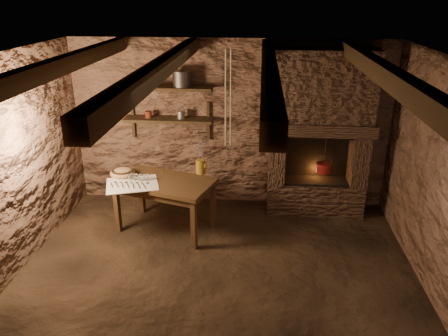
# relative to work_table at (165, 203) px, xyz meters

# --- Properties ---
(floor) EXTENTS (4.50, 4.50, 0.00)m
(floor) POSITION_rel_work_table_xyz_m (0.77, -1.05, -0.38)
(floor) COLOR black
(floor) RESTS_ON ground
(back_wall) EXTENTS (4.50, 0.04, 2.40)m
(back_wall) POSITION_rel_work_table_xyz_m (0.77, 0.95, 0.82)
(back_wall) COLOR #482E22
(back_wall) RESTS_ON floor
(front_wall) EXTENTS (4.50, 0.04, 2.40)m
(front_wall) POSITION_rel_work_table_xyz_m (0.77, -3.05, 0.82)
(front_wall) COLOR #482E22
(front_wall) RESTS_ON floor
(left_wall) EXTENTS (0.04, 4.00, 2.40)m
(left_wall) POSITION_rel_work_table_xyz_m (-1.48, -1.05, 0.82)
(left_wall) COLOR #482E22
(left_wall) RESTS_ON floor
(right_wall) EXTENTS (0.04, 4.00, 2.40)m
(right_wall) POSITION_rel_work_table_xyz_m (3.02, -1.05, 0.82)
(right_wall) COLOR #482E22
(right_wall) RESTS_ON floor
(ceiling) EXTENTS (4.50, 4.00, 0.04)m
(ceiling) POSITION_rel_work_table_xyz_m (0.77, -1.05, 2.02)
(ceiling) COLOR black
(ceiling) RESTS_ON back_wall
(beam_far_left) EXTENTS (0.14, 3.95, 0.16)m
(beam_far_left) POSITION_rel_work_table_xyz_m (-0.73, -1.05, 1.93)
(beam_far_left) COLOR black
(beam_far_left) RESTS_ON ceiling
(beam_mid_left) EXTENTS (0.14, 3.95, 0.16)m
(beam_mid_left) POSITION_rel_work_table_xyz_m (0.27, -1.05, 1.93)
(beam_mid_left) COLOR black
(beam_mid_left) RESTS_ON ceiling
(beam_mid_right) EXTENTS (0.14, 3.95, 0.16)m
(beam_mid_right) POSITION_rel_work_table_xyz_m (1.27, -1.05, 1.93)
(beam_mid_right) COLOR black
(beam_mid_right) RESTS_ON ceiling
(beam_far_right) EXTENTS (0.14, 3.95, 0.16)m
(beam_far_right) POSITION_rel_work_table_xyz_m (2.27, -1.05, 1.93)
(beam_far_right) COLOR black
(beam_far_right) RESTS_ON ceiling
(shelf_lower) EXTENTS (1.25, 0.30, 0.04)m
(shelf_lower) POSITION_rel_work_table_xyz_m (-0.08, 0.79, 0.92)
(shelf_lower) COLOR black
(shelf_lower) RESTS_ON back_wall
(shelf_upper) EXTENTS (1.25, 0.30, 0.04)m
(shelf_upper) POSITION_rel_work_table_xyz_m (-0.08, 0.79, 1.37)
(shelf_upper) COLOR black
(shelf_upper) RESTS_ON back_wall
(hearth) EXTENTS (1.43, 0.51, 2.30)m
(hearth) POSITION_rel_work_table_xyz_m (2.02, 0.72, 0.85)
(hearth) COLOR #39271C
(hearth) RESTS_ON floor
(work_table) EXTENTS (1.40, 1.05, 0.71)m
(work_table) POSITION_rel_work_table_xyz_m (0.00, 0.00, 0.00)
(work_table) COLOR #382613
(work_table) RESTS_ON floor
(linen_cloth) EXTENTS (0.76, 0.68, 0.01)m
(linen_cloth) POSITION_rel_work_table_xyz_m (-0.38, -0.16, 0.33)
(linen_cloth) COLOR white
(linen_cloth) RESTS_ON work_table
(pewter_cutlery_row) EXTENTS (0.57, 0.36, 0.01)m
(pewter_cutlery_row) POSITION_rel_work_table_xyz_m (-0.38, -0.18, 0.34)
(pewter_cutlery_row) COLOR gray
(pewter_cutlery_row) RESTS_ON linen_cloth
(drinking_glasses) EXTENTS (0.20, 0.06, 0.08)m
(drinking_glasses) POSITION_rel_work_table_xyz_m (-0.36, -0.03, 0.38)
(drinking_glasses) COLOR white
(drinking_glasses) RESTS_ON linen_cloth
(stoneware_jug) EXTENTS (0.14, 0.13, 0.44)m
(stoneware_jug) POSITION_rel_work_table_xyz_m (0.44, 0.28, 0.52)
(stoneware_jug) COLOR olive
(stoneware_jug) RESTS_ON work_table
(wooden_bowl) EXTENTS (0.34, 0.34, 0.12)m
(wooden_bowl) POSITION_rel_work_table_xyz_m (-0.58, 0.12, 0.37)
(wooden_bowl) COLOR olive
(wooden_bowl) RESTS_ON work_table
(iron_stockpot) EXTENTS (0.28, 0.28, 0.19)m
(iron_stockpot) POSITION_rel_work_table_xyz_m (0.14, 0.79, 1.49)
(iron_stockpot) COLOR #2C2927
(iron_stockpot) RESTS_ON shelf_upper
(tin_pan) EXTENTS (0.24, 0.12, 0.23)m
(tin_pan) POSITION_rel_work_table_xyz_m (-0.43, 0.89, 1.51)
(tin_pan) COLOR #9D9D98
(tin_pan) RESTS_ON shelf_upper
(small_kettle) EXTENTS (0.16, 0.13, 0.16)m
(small_kettle) POSITION_rel_work_table_xyz_m (0.11, 0.79, 0.99)
(small_kettle) COLOR #9D9D98
(small_kettle) RESTS_ON shelf_lower
(rusty_tin) EXTENTS (0.11, 0.11, 0.09)m
(rusty_tin) POSITION_rel_work_table_xyz_m (-0.36, 0.79, 0.99)
(rusty_tin) COLOR #551C11
(rusty_tin) RESTS_ON shelf_lower
(red_pot) EXTENTS (0.25, 0.25, 0.54)m
(red_pot) POSITION_rel_work_table_xyz_m (2.12, 0.67, 0.32)
(red_pot) COLOR maroon
(red_pot) RESTS_ON hearth
(hanging_ropes) EXTENTS (0.08, 0.08, 1.20)m
(hanging_ropes) POSITION_rel_work_table_xyz_m (0.82, 0.00, 1.42)
(hanging_ropes) COLOR #C3B58A
(hanging_ropes) RESTS_ON ceiling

